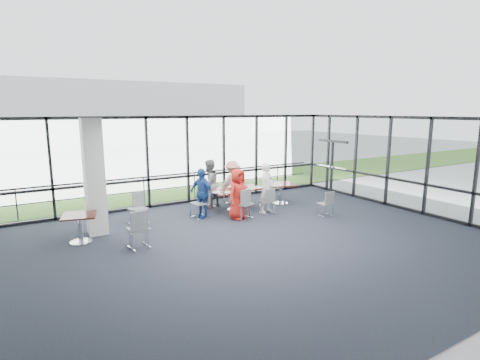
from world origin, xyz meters
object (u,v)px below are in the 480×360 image
main_table (235,192)px  diner_near_left (238,194)px  chair_spare_lb (138,209)px  chair_main_nl (244,204)px  diner_far_right (232,183)px  chair_main_end (200,203)px  chair_spare_la (138,229)px  side_table_right (281,186)px  structural_column (94,177)px  chair_main_fl (208,195)px  diner_far_left (209,184)px  side_table_left (79,219)px  diner_end (202,193)px  chair_main_nr (267,201)px  chair_spare_r (325,204)px  chair_main_fr (230,192)px  diner_near_right (267,188)px

main_table → diner_near_left: bearing=-125.1°
chair_spare_lb → chair_main_nl: bearing=136.8°
diner_far_right → chair_main_end: bearing=31.0°
chair_main_nl → chair_spare_la: (-3.59, -0.82, 0.01)m
diner_far_right → chair_spare_la: 5.02m
side_table_right → diner_near_left: size_ratio=0.74×
structural_column → diner_far_right: 5.07m
chair_main_end → chair_spare_lb: chair_main_end is taller
diner_far_right → chair_main_fl: size_ratio=1.91×
diner_far_left → chair_main_end: 1.38m
structural_column → chair_main_nl: bearing=-11.5°
side_table_right → chair_spare_la: bearing=-162.7°
chair_spare_lb → diner_far_right: bearing=168.8°
side_table_left → diner_end: bearing=7.6°
chair_main_end → chair_main_fl: bearing=135.7°
diner_near_left → chair_main_nl: (0.17, -0.09, -0.32)m
structural_column → side_table_left: bearing=-133.7°
chair_main_nr → chair_spare_r: size_ratio=1.04×
diner_end → chair_main_nr: bearing=50.3°
side_table_right → diner_near_left: 2.50m
diner_near_left → diner_far_right: bearing=44.4°
chair_main_nl → chair_spare_r: 2.66m
chair_main_nl → chair_main_fl: bearing=82.2°
side_table_right → chair_main_fr: bearing=144.1°
diner_end → chair_main_fr: size_ratio=1.92×
chair_spare_lb → chair_spare_r: chair_spare_lb is taller
main_table → chair_main_fr: (0.37, 1.02, -0.21)m
main_table → diner_near_left: 1.07m
chair_main_nr → side_table_right: bearing=30.0°
structural_column → chair_main_nr: bearing=-8.0°
chair_main_fr → chair_main_nr: bearing=99.6°
diner_near_left → chair_main_nr: size_ratio=1.91×
chair_main_nl → chair_main_fr: size_ratio=1.15×
side_table_left → side_table_right: 6.97m
structural_column → diner_near_right: 5.39m
main_table → chair_spare_r: size_ratio=2.56×
side_table_left → diner_end: 3.73m
side_table_left → diner_end: diner_end is taller
chair_spare_la → chair_spare_r: chair_spare_la is taller
diner_near_left → chair_main_fl: size_ratio=1.93×
chair_main_end → diner_near_left: bearing=45.9°
side_table_right → diner_near_left: bearing=-159.5°
chair_main_fr → chair_spare_lb: (-3.68, -0.86, 0.04)m
chair_main_fl → chair_spare_lb: 2.77m
chair_spare_r → chair_spare_lb: bearing=157.6°
side_table_right → diner_end: diner_end is taller
diner_near_right → chair_spare_la: 4.77m
side_table_left → chair_spare_r: (7.20, -1.41, -0.22)m
chair_main_fr → chair_spare_r: bearing=119.3°
diner_far_left → chair_spare_la: size_ratio=1.76×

